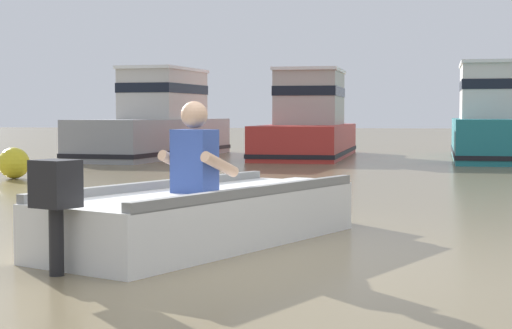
{
  "coord_description": "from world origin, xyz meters",
  "views": [
    {
      "loc": [
        1.15,
        -6.11,
        1.08
      ],
      "look_at": [
        -0.13,
        2.74,
        0.55
      ],
      "focal_mm": 59.21,
      "sensor_mm": 36.0,
      "label": 1
    }
  ],
  "objects_px": {
    "moored_boat_red": "(308,125)",
    "moored_boat_teal": "(488,123)",
    "rowboat_with_person": "(211,214)",
    "mooring_buoy": "(14,163)",
    "moored_boat_grey": "(158,124)"
  },
  "relations": [
    {
      "from": "moored_boat_grey",
      "to": "moored_boat_teal",
      "type": "xyz_separation_m",
      "value": [
        8.2,
        0.29,
        0.03
      ]
    },
    {
      "from": "moored_boat_red",
      "to": "mooring_buoy",
      "type": "bearing_deg",
      "value": -117.93
    },
    {
      "from": "rowboat_with_person",
      "to": "mooring_buoy",
      "type": "distance_m",
      "value": 8.01
    },
    {
      "from": "moored_boat_grey",
      "to": "moored_boat_teal",
      "type": "height_order",
      "value": "moored_boat_teal"
    },
    {
      "from": "moored_boat_teal",
      "to": "mooring_buoy",
      "type": "bearing_deg",
      "value": -138.23
    },
    {
      "from": "rowboat_with_person",
      "to": "moored_boat_red",
      "type": "height_order",
      "value": "moored_boat_red"
    },
    {
      "from": "moored_boat_teal",
      "to": "rowboat_with_person",
      "type": "bearing_deg",
      "value": -105.76
    },
    {
      "from": "moored_boat_grey",
      "to": "moored_boat_teal",
      "type": "bearing_deg",
      "value": 2.0
    },
    {
      "from": "moored_boat_red",
      "to": "moored_boat_teal",
      "type": "xyz_separation_m",
      "value": [
        4.41,
        -0.32,
        0.05
      ]
    },
    {
      "from": "moored_boat_red",
      "to": "moored_boat_teal",
      "type": "distance_m",
      "value": 4.43
    },
    {
      "from": "mooring_buoy",
      "to": "moored_boat_grey",
      "type": "bearing_deg",
      "value": 86.11
    },
    {
      "from": "moored_boat_red",
      "to": "moored_boat_teal",
      "type": "bearing_deg",
      "value": -4.17
    },
    {
      "from": "rowboat_with_person",
      "to": "mooring_buoy",
      "type": "xyz_separation_m",
      "value": [
        -4.68,
        6.5,
        0.01
      ]
    },
    {
      "from": "moored_boat_teal",
      "to": "moored_boat_red",
      "type": "bearing_deg",
      "value": 175.83
    },
    {
      "from": "moored_boat_grey",
      "to": "moored_boat_teal",
      "type": "distance_m",
      "value": 8.2
    }
  ]
}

